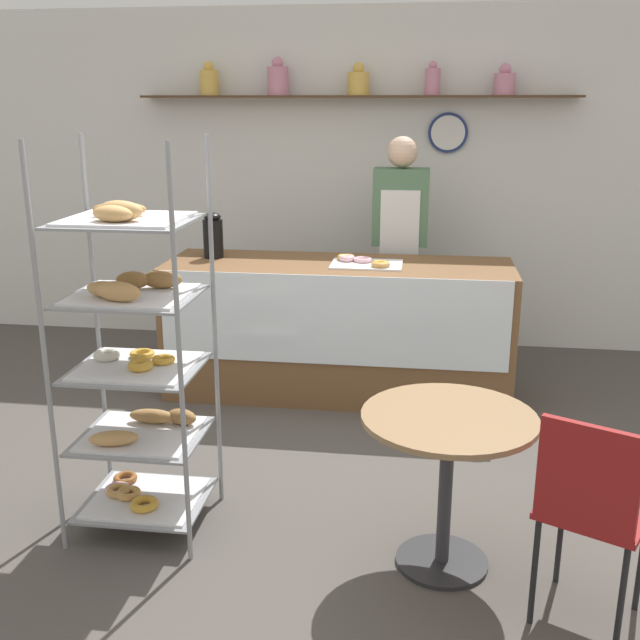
# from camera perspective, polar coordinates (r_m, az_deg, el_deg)

# --- Properties ---
(ground_plane) EXTENTS (14.00, 14.00, 0.00)m
(ground_plane) POSITION_cam_1_polar(r_m,az_deg,el_deg) (4.11, -0.96, -12.52)
(ground_plane) COLOR #4C4742
(back_wall) EXTENTS (10.00, 0.30, 2.70)m
(back_wall) POSITION_cam_1_polar(r_m,az_deg,el_deg) (6.24, 2.77, 10.69)
(back_wall) COLOR white
(back_wall) RESTS_ON ground_plane
(display_counter) EXTENTS (2.35, 0.76, 0.93)m
(display_counter) POSITION_cam_1_polar(r_m,az_deg,el_deg) (5.20, 1.37, -0.64)
(display_counter) COLOR brown
(display_counter) RESTS_ON ground_plane
(pastry_rack) EXTENTS (0.62, 0.55, 1.84)m
(pastry_rack) POSITION_cam_1_polar(r_m,az_deg,el_deg) (3.52, -13.95, -2.67)
(pastry_rack) COLOR gray
(pastry_rack) RESTS_ON ground_plane
(person_worker) EXTENTS (0.40, 0.23, 1.74)m
(person_worker) POSITION_cam_1_polar(r_m,az_deg,el_deg) (5.61, 6.09, 5.81)
(person_worker) COLOR #282833
(person_worker) RESTS_ON ground_plane
(cafe_table) EXTENTS (0.74, 0.74, 0.72)m
(cafe_table) POSITION_cam_1_polar(r_m,az_deg,el_deg) (3.28, 9.68, -9.93)
(cafe_table) COLOR #262628
(cafe_table) RESTS_ON ground_plane
(cafe_chair) EXTENTS (0.51, 0.51, 0.89)m
(cafe_chair) POSITION_cam_1_polar(r_m,az_deg,el_deg) (3.03, 19.94, -12.87)
(cafe_chair) COLOR black
(cafe_chair) RESTS_ON ground_plane
(coffee_carafe) EXTENTS (0.14, 0.14, 0.32)m
(coffee_carafe) POSITION_cam_1_polar(r_m,az_deg,el_deg) (5.30, -8.15, 6.37)
(coffee_carafe) COLOR black
(coffee_carafe) RESTS_ON display_counter
(donut_tray_counter) EXTENTS (0.47, 0.34, 0.05)m
(donut_tray_counter) POSITION_cam_1_polar(r_m,az_deg,el_deg) (5.03, 3.40, 4.42)
(donut_tray_counter) COLOR white
(donut_tray_counter) RESTS_ON display_counter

